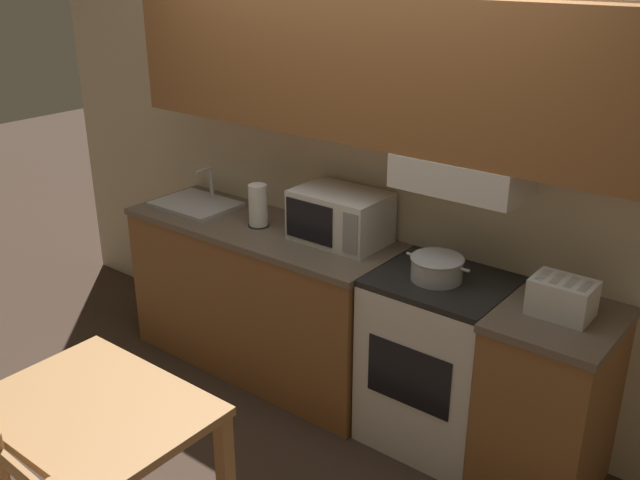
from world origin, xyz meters
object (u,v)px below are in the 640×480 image
object	(u,v)px
cooking_pot	(437,267)
sink_basin	(196,204)
toaster	(562,297)
dining_table	(98,435)
microwave	(340,216)
stove_range	(437,361)
paper_towel_roll	(258,206)

from	to	relation	value
cooking_pot	sink_basin	distance (m)	1.68
cooking_pot	toaster	distance (m)	0.60
cooking_pot	dining_table	bearing A→B (deg)	-112.03
microwave	toaster	distance (m)	1.25
stove_range	sink_basin	bearing A→B (deg)	-179.55
paper_towel_roll	dining_table	bearing A→B (deg)	-70.43
microwave	paper_towel_roll	xyz separation A→B (m)	(-0.49, -0.11, -0.02)
sink_basin	cooking_pot	bearing A→B (deg)	-0.31
cooking_pot	microwave	xyz separation A→B (m)	(-0.65, 0.11, 0.08)
toaster	sink_basin	bearing A→B (deg)	-179.77
cooking_pot	toaster	bearing A→B (deg)	1.74
toaster	paper_towel_roll	bearing A→B (deg)	-179.43
toaster	dining_table	bearing A→B (deg)	-128.29
paper_towel_roll	sink_basin	bearing A→B (deg)	179.10
stove_range	microwave	world-z (taller)	microwave
sink_basin	stove_range	bearing A→B (deg)	0.45
sink_basin	dining_table	size ratio (longest dim) A/B	0.56
cooking_pot	dining_table	distance (m)	1.66
sink_basin	paper_towel_roll	xyz separation A→B (m)	(0.53, -0.01, 0.10)
toaster	sink_basin	xyz separation A→B (m)	(-2.27, -0.01, -0.07)
sink_basin	paper_towel_roll	bearing A→B (deg)	-0.90
microwave	dining_table	world-z (taller)	microwave
sink_basin	dining_table	world-z (taller)	sink_basin
cooking_pot	toaster	world-z (taller)	toaster
stove_range	sink_basin	distance (m)	1.77
sink_basin	dining_table	bearing A→B (deg)	-54.94
toaster	sink_basin	distance (m)	2.27
stove_range	dining_table	xyz separation A→B (m)	(-0.63, -1.53, 0.18)
cooking_pot	microwave	size ratio (longest dim) A/B	0.68
cooking_pot	paper_towel_roll	world-z (taller)	paper_towel_roll
stove_range	microwave	distance (m)	0.90
stove_range	microwave	xyz separation A→B (m)	(-0.68, 0.09, 0.59)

